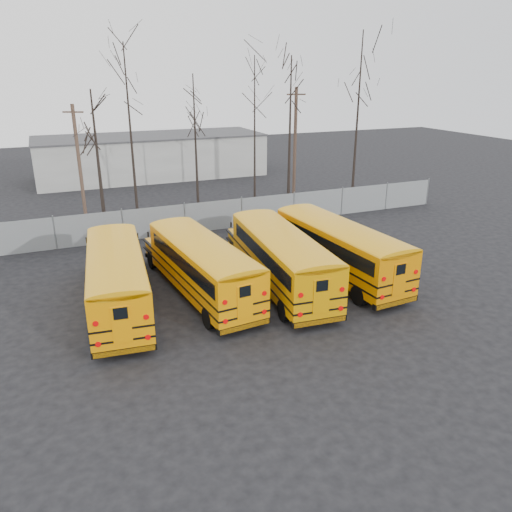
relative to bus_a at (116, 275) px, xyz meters
name	(u,v)px	position (x,y,z in m)	size (l,w,h in m)	color
ground	(256,308)	(5.73, -2.26, -1.68)	(120.00, 120.00, 0.00)	black
fence	(185,219)	(5.73, 9.74, -0.68)	(40.00, 0.04, 2.00)	gray
distant_building	(151,156)	(7.73, 29.74, 0.32)	(22.00, 8.00, 4.00)	beige
bus_a	(116,275)	(0.00, 0.00, 0.00)	(3.40, 10.45, 2.88)	black
bus_b	(201,262)	(3.89, 0.04, -0.01)	(3.33, 10.38, 2.86)	black
bus_c	(280,255)	(7.71, -0.63, 0.05)	(3.30, 10.75, 2.96)	black
bus_d	(337,245)	(11.04, -0.42, 0.04)	(3.13, 10.67, 2.95)	black
utility_pole_left	(79,162)	(-0.03, 16.22, 2.43)	(1.34, 0.68, 8.02)	brown
utility_pole_right	(295,141)	(17.54, 17.23, 2.89)	(1.57, 0.46, 8.90)	#443227
tree_1	(98,163)	(0.91, 12.45, 2.86)	(0.26, 0.26, 9.09)	black
tree_2	(131,140)	(3.10, 12.34, 4.21)	(0.26, 0.26, 11.79)	black
tree_3	(196,145)	(8.22, 15.17, 3.29)	(0.26, 0.26, 9.95)	black
tree_4	(255,136)	(12.35, 13.72, 3.90)	(0.26, 0.26, 11.18)	black
tree_5	(290,133)	(15.59, 14.38, 3.92)	(0.26, 0.26, 11.21)	black
tree_6	(357,122)	(20.28, 12.25, 4.78)	(0.26, 0.26, 12.93)	black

